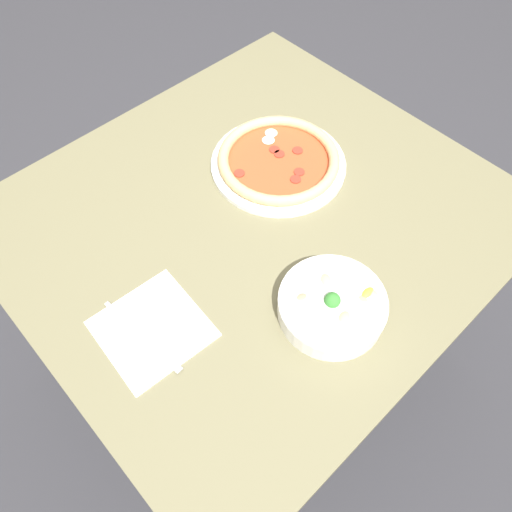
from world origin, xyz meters
name	(u,v)px	position (x,y,z in m)	size (l,w,h in m)	color
ground_plane	(255,344)	(0.00, 0.00, 0.00)	(8.00, 8.00, 0.00)	#333338
dining_table	(255,240)	(0.00, 0.00, 0.62)	(1.07, 0.98, 0.72)	#706B4C
pizza	(278,161)	(-0.15, -0.07, 0.74)	(0.33, 0.33, 0.04)	white
bowl	(332,305)	(0.06, 0.29, 0.75)	(0.22, 0.22, 0.07)	white
napkin	(152,329)	(0.34, 0.07, 0.72)	(0.21, 0.21, 0.00)	white
fork	(163,318)	(0.32, 0.07, 0.73)	(0.03, 0.17, 0.00)	silver
knife	(139,333)	(0.37, 0.06, 0.73)	(0.03, 0.22, 0.01)	silver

